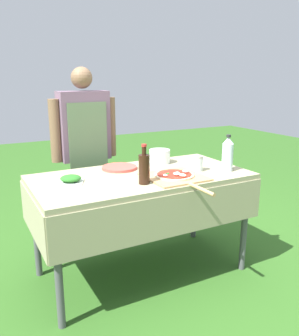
{
  "coord_description": "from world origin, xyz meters",
  "views": [
    {
      "loc": [
        -1.08,
        -2.14,
        1.43
      ],
      "look_at": [
        0.06,
        0.0,
        0.8
      ],
      "focal_mm": 38.0,
      "sensor_mm": 36.0,
      "label": 1
    }
  ],
  "objects_px": {
    "sauce_jar": "(198,164)",
    "mixing_tub": "(160,156)",
    "person_cook": "(85,143)",
    "plate_stack": "(119,168)",
    "herb_container": "(71,179)",
    "oil_bottle": "(144,168)",
    "prep_table": "(141,186)",
    "pizza_on_peel": "(176,176)",
    "water_bottle": "(228,154)"
  },
  "relations": [
    {
      "from": "herb_container",
      "to": "mixing_tub",
      "type": "relative_size",
      "value": 1.24
    },
    {
      "from": "pizza_on_peel",
      "to": "herb_container",
      "type": "distance_m",
      "value": 0.69
    },
    {
      "from": "sauce_jar",
      "to": "person_cook",
      "type": "bearing_deg",
      "value": 126.94
    },
    {
      "from": "prep_table",
      "to": "plate_stack",
      "type": "height_order",
      "value": "plate_stack"
    },
    {
      "from": "person_cook",
      "to": "mixing_tub",
      "type": "relative_size",
      "value": 9.19
    },
    {
      "from": "person_cook",
      "to": "pizza_on_peel",
      "type": "relative_size",
      "value": 2.41
    },
    {
      "from": "oil_bottle",
      "to": "prep_table",
      "type": "bearing_deg",
      "value": 67.91
    },
    {
      "from": "plate_stack",
      "to": "herb_container",
      "type": "bearing_deg",
      "value": -157.83
    },
    {
      "from": "water_bottle",
      "to": "mixing_tub",
      "type": "bearing_deg",
      "value": 125.3
    },
    {
      "from": "herb_container",
      "to": "mixing_tub",
      "type": "bearing_deg",
      "value": 13.95
    },
    {
      "from": "prep_table",
      "to": "pizza_on_peel",
      "type": "relative_size",
      "value": 2.43
    },
    {
      "from": "herb_container",
      "to": "sauce_jar",
      "type": "xyz_separation_m",
      "value": [
        0.9,
        -0.15,
        0.03
      ]
    },
    {
      "from": "plate_stack",
      "to": "water_bottle",
      "type": "bearing_deg",
      "value": -32.04
    },
    {
      "from": "sauce_jar",
      "to": "herb_container",
      "type": "bearing_deg",
      "value": 170.68
    },
    {
      "from": "prep_table",
      "to": "person_cook",
      "type": "xyz_separation_m",
      "value": [
        -0.18,
        0.68,
        0.21
      ]
    },
    {
      "from": "pizza_on_peel",
      "to": "water_bottle",
      "type": "height_order",
      "value": "water_bottle"
    },
    {
      "from": "person_cook",
      "to": "plate_stack",
      "type": "distance_m",
      "value": 0.49
    },
    {
      "from": "person_cook",
      "to": "plate_stack",
      "type": "bearing_deg",
      "value": 101.21
    },
    {
      "from": "person_cook",
      "to": "water_bottle",
      "type": "distance_m",
      "value": 1.18
    },
    {
      "from": "plate_stack",
      "to": "sauce_jar",
      "type": "height_order",
      "value": "sauce_jar"
    },
    {
      "from": "pizza_on_peel",
      "to": "mixing_tub",
      "type": "relative_size",
      "value": 3.81
    },
    {
      "from": "prep_table",
      "to": "sauce_jar",
      "type": "distance_m",
      "value": 0.44
    },
    {
      "from": "herb_container",
      "to": "oil_bottle",
      "type": "bearing_deg",
      "value": -31.29
    },
    {
      "from": "water_bottle",
      "to": "mixing_tub",
      "type": "relative_size",
      "value": 1.62
    },
    {
      "from": "prep_table",
      "to": "herb_container",
      "type": "distance_m",
      "value": 0.5
    },
    {
      "from": "water_bottle",
      "to": "herb_container",
      "type": "height_order",
      "value": "water_bottle"
    },
    {
      "from": "oil_bottle",
      "to": "mixing_tub",
      "type": "xyz_separation_m",
      "value": [
        0.36,
        0.44,
        -0.05
      ]
    },
    {
      "from": "person_cook",
      "to": "water_bottle",
      "type": "bearing_deg",
      "value": 129.36
    },
    {
      "from": "mixing_tub",
      "to": "sauce_jar",
      "type": "xyz_separation_m",
      "value": [
        0.12,
        -0.34,
        -0.0
      ]
    },
    {
      "from": "herb_container",
      "to": "pizza_on_peel",
      "type": "bearing_deg",
      "value": -20.17
    },
    {
      "from": "mixing_tub",
      "to": "prep_table",
      "type": "bearing_deg",
      "value": -139.78
    },
    {
      "from": "herb_container",
      "to": "sauce_jar",
      "type": "height_order",
      "value": "sauce_jar"
    },
    {
      "from": "mixing_tub",
      "to": "plate_stack",
      "type": "relative_size",
      "value": 0.63
    },
    {
      "from": "herb_container",
      "to": "mixing_tub",
      "type": "xyz_separation_m",
      "value": [
        0.77,
        0.19,
        0.03
      ]
    },
    {
      "from": "person_cook",
      "to": "prep_table",
      "type": "bearing_deg",
      "value": 102.94
    },
    {
      "from": "sauce_jar",
      "to": "water_bottle",
      "type": "bearing_deg",
      "value": -28.37
    },
    {
      "from": "oil_bottle",
      "to": "sauce_jar",
      "type": "relative_size",
      "value": 2.32
    },
    {
      "from": "pizza_on_peel",
      "to": "plate_stack",
      "type": "relative_size",
      "value": 2.39
    },
    {
      "from": "mixing_tub",
      "to": "pizza_on_peel",
      "type": "bearing_deg",
      "value": -105.82
    },
    {
      "from": "prep_table",
      "to": "mixing_tub",
      "type": "bearing_deg",
      "value": 40.22
    },
    {
      "from": "oil_bottle",
      "to": "herb_container",
      "type": "bearing_deg",
      "value": 148.71
    },
    {
      "from": "oil_bottle",
      "to": "sauce_jar",
      "type": "height_order",
      "value": "oil_bottle"
    },
    {
      "from": "sauce_jar",
      "to": "mixing_tub",
      "type": "bearing_deg",
      "value": 110.06
    },
    {
      "from": "pizza_on_peel",
      "to": "sauce_jar",
      "type": "distance_m",
      "value": 0.26
    },
    {
      "from": "pizza_on_peel",
      "to": "water_bottle",
      "type": "distance_m",
      "value": 0.45
    },
    {
      "from": "prep_table",
      "to": "sauce_jar",
      "type": "relative_size",
      "value": 13.66
    },
    {
      "from": "prep_table",
      "to": "oil_bottle",
      "type": "height_order",
      "value": "oil_bottle"
    },
    {
      "from": "herb_container",
      "to": "sauce_jar",
      "type": "relative_size",
      "value": 1.83
    },
    {
      "from": "person_cook",
      "to": "pizza_on_peel",
      "type": "xyz_separation_m",
      "value": [
        0.34,
        -0.87,
        -0.11
      ]
    },
    {
      "from": "mixing_tub",
      "to": "person_cook",
      "type": "bearing_deg",
      "value": 136.31
    }
  ]
}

